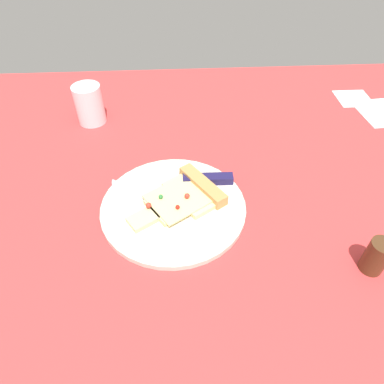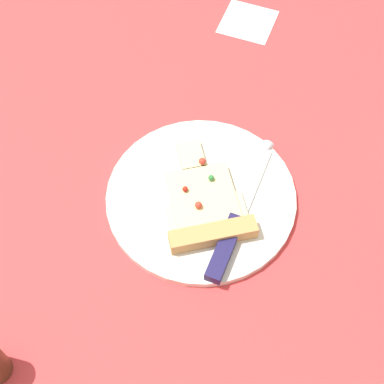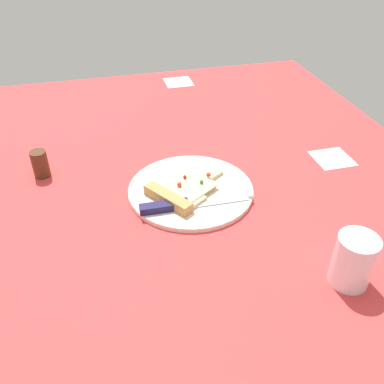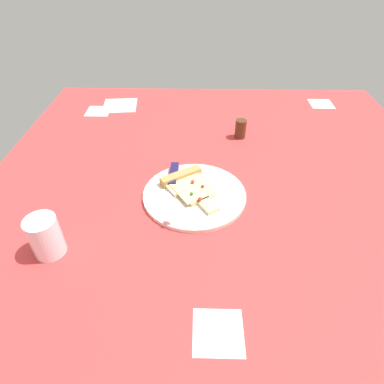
{
  "view_description": "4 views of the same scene",
  "coord_description": "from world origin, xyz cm",
  "px_view_note": "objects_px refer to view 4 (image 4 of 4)",
  "views": [
    {
      "loc": [
        37.27,
        -6.15,
        48.29
      ],
      "look_at": [
        -9.21,
        -3.41,
        2.35
      ],
      "focal_mm": 32.31,
      "sensor_mm": 36.0,
      "label": 1
    },
    {
      "loc": [
        -20.99,
        33.21,
        71.66
      ],
      "look_at": [
        -6.28,
        -5.77,
        3.41
      ],
      "focal_mm": 54.07,
      "sensor_mm": 36.0,
      "label": 2
    },
    {
      "loc": [
        -79.08,
        11.06,
        54.3
      ],
      "look_at": [
        -10.83,
        -6.4,
        2.72
      ],
      "focal_mm": 39.23,
      "sensor_mm": 36.0,
      "label": 3
    },
    {
      "loc": [
        -6.26,
        -72.52,
        55.42
      ],
      "look_at": [
        -7.82,
        -7.76,
        2.02
      ],
      "focal_mm": 30.17,
      "sensor_mm": 36.0,
      "label": 4
    }
  ],
  "objects_px": {
    "pizza_slice": "(189,186)",
    "knife": "(172,185)",
    "pepper_shaker": "(241,129)",
    "napkin": "(120,105)",
    "plate": "(194,195)",
    "drinking_glass": "(45,237)"
  },
  "relations": [
    {
      "from": "pizza_slice",
      "to": "knife",
      "type": "height_order",
      "value": "pizza_slice"
    },
    {
      "from": "pizza_slice",
      "to": "pepper_shaker",
      "type": "bearing_deg",
      "value": -152.37
    },
    {
      "from": "pepper_shaker",
      "to": "napkin",
      "type": "distance_m",
      "value": 0.52
    },
    {
      "from": "plate",
      "to": "napkin",
      "type": "relative_size",
      "value": 2.09
    },
    {
      "from": "plate",
      "to": "pizza_slice",
      "type": "xyz_separation_m",
      "value": [
        -0.01,
        0.02,
        0.01
      ]
    },
    {
      "from": "knife",
      "to": "pepper_shaker",
      "type": "xyz_separation_m",
      "value": [
        0.21,
        0.29,
        0.01
      ]
    },
    {
      "from": "plate",
      "to": "pizza_slice",
      "type": "height_order",
      "value": "pizza_slice"
    },
    {
      "from": "pizza_slice",
      "to": "drinking_glass",
      "type": "relative_size",
      "value": 1.99
    },
    {
      "from": "knife",
      "to": "pepper_shaker",
      "type": "relative_size",
      "value": 3.79
    },
    {
      "from": "drinking_glass",
      "to": "pepper_shaker",
      "type": "xyz_separation_m",
      "value": [
        0.46,
        0.51,
        -0.02
      ]
    },
    {
      "from": "knife",
      "to": "pepper_shaker",
      "type": "distance_m",
      "value": 0.36
    },
    {
      "from": "pizza_slice",
      "to": "drinking_glass",
      "type": "height_order",
      "value": "drinking_glass"
    },
    {
      "from": "plate",
      "to": "drinking_glass",
      "type": "distance_m",
      "value": 0.37
    },
    {
      "from": "plate",
      "to": "drinking_glass",
      "type": "xyz_separation_m",
      "value": [
        -0.31,
        -0.2,
        0.04
      ]
    },
    {
      "from": "knife",
      "to": "napkin",
      "type": "relative_size",
      "value": 1.85
    },
    {
      "from": "knife",
      "to": "napkin",
      "type": "bearing_deg",
      "value": -63.76
    },
    {
      "from": "knife",
      "to": "drinking_glass",
      "type": "distance_m",
      "value": 0.34
    },
    {
      "from": "pizza_slice",
      "to": "knife",
      "type": "distance_m",
      "value": 0.05
    },
    {
      "from": "pizza_slice",
      "to": "napkin",
      "type": "bearing_deg",
      "value": -94.48
    },
    {
      "from": "napkin",
      "to": "knife",
      "type": "bearing_deg",
      "value": -64.88
    },
    {
      "from": "knife",
      "to": "napkin",
      "type": "xyz_separation_m",
      "value": [
        -0.25,
        0.53,
        -0.01
      ]
    },
    {
      "from": "drinking_glass",
      "to": "knife",
      "type": "bearing_deg",
      "value": 41.26
    }
  ]
}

